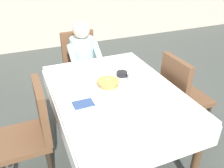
{
  "coord_description": "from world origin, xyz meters",
  "views": [
    {
      "loc": [
        -0.74,
        -1.71,
        1.85
      ],
      "look_at": [
        -0.02,
        0.02,
        0.79
      ],
      "focal_mm": 37.64,
      "sensor_mm": 36.0,
      "label": 1
    }
  ],
  "objects_px": {
    "spoon_near_edge": "(126,106)",
    "chair_right_side": "(181,92)",
    "fork_left_of_plate": "(89,92)",
    "syrup_pitcher": "(77,83)",
    "chair_left_side": "(33,128)",
    "breakfast_stack": "(108,83)",
    "cup_coffee": "(132,77)",
    "diner_person": "(83,57)",
    "bowl_butter": "(122,74)",
    "chair_diner": "(81,62)",
    "plate_breakfast": "(108,86)",
    "dining_table_main": "(115,97)",
    "knife_right_of_plate": "(127,84)"
  },
  "relations": [
    {
      "from": "bowl_butter",
      "to": "knife_right_of_plate",
      "type": "relative_size",
      "value": 0.55
    },
    {
      "from": "bowl_butter",
      "to": "chair_left_side",
      "type": "bearing_deg",
      "value": -166.96
    },
    {
      "from": "syrup_pitcher",
      "to": "spoon_near_edge",
      "type": "bearing_deg",
      "value": -58.66
    },
    {
      "from": "cup_coffee",
      "to": "spoon_near_edge",
      "type": "xyz_separation_m",
      "value": [
        -0.25,
        -0.37,
        -0.04
      ]
    },
    {
      "from": "syrup_pitcher",
      "to": "spoon_near_edge",
      "type": "xyz_separation_m",
      "value": [
        0.28,
        -0.47,
        -0.04
      ]
    },
    {
      "from": "diner_person",
      "to": "syrup_pitcher",
      "type": "bearing_deg",
      "value": 70.2
    },
    {
      "from": "spoon_near_edge",
      "to": "chair_right_side",
      "type": "bearing_deg",
      "value": 28.45
    },
    {
      "from": "syrup_pitcher",
      "to": "spoon_near_edge",
      "type": "distance_m",
      "value": 0.55
    },
    {
      "from": "chair_diner",
      "to": "diner_person",
      "type": "distance_m",
      "value": 0.21
    },
    {
      "from": "fork_left_of_plate",
      "to": "bowl_butter",
      "type": "bearing_deg",
      "value": -61.68
    },
    {
      "from": "chair_right_side",
      "to": "spoon_near_edge",
      "type": "height_order",
      "value": "chair_right_side"
    },
    {
      "from": "breakfast_stack",
      "to": "bowl_butter",
      "type": "height_order",
      "value": "breakfast_stack"
    },
    {
      "from": "chair_right_side",
      "to": "syrup_pitcher",
      "type": "relative_size",
      "value": 11.62
    },
    {
      "from": "chair_diner",
      "to": "syrup_pitcher",
      "type": "height_order",
      "value": "chair_diner"
    },
    {
      "from": "diner_person",
      "to": "breakfast_stack",
      "type": "bearing_deg",
      "value": 87.87
    },
    {
      "from": "plate_breakfast",
      "to": "breakfast_stack",
      "type": "xyz_separation_m",
      "value": [
        0.0,
        -0.0,
        0.04
      ]
    },
    {
      "from": "chair_left_side",
      "to": "syrup_pitcher",
      "type": "relative_size",
      "value": 11.62
    },
    {
      "from": "chair_diner",
      "to": "chair_right_side",
      "type": "xyz_separation_m",
      "value": [
        0.78,
        -1.17,
        0.0
      ]
    },
    {
      "from": "chair_diner",
      "to": "fork_left_of_plate",
      "type": "xyz_separation_m",
      "value": [
        -0.23,
        -1.13,
        0.21
      ]
    },
    {
      "from": "chair_diner",
      "to": "plate_breakfast",
      "type": "xyz_separation_m",
      "value": [
        -0.04,
        -1.11,
        0.22
      ]
    },
    {
      "from": "knife_right_of_plate",
      "to": "diner_person",
      "type": "bearing_deg",
      "value": 2.81
    },
    {
      "from": "chair_diner",
      "to": "plate_breakfast",
      "type": "bearing_deg",
      "value": 88.1
    },
    {
      "from": "breakfast_stack",
      "to": "cup_coffee",
      "type": "xyz_separation_m",
      "value": [
        0.27,
        0.03,
        -0.0
      ]
    },
    {
      "from": "bowl_butter",
      "to": "spoon_near_edge",
      "type": "bearing_deg",
      "value": -111.14
    },
    {
      "from": "knife_right_of_plate",
      "to": "bowl_butter",
      "type": "bearing_deg",
      "value": -14.3
    },
    {
      "from": "bowl_butter",
      "to": "syrup_pitcher",
      "type": "height_order",
      "value": "syrup_pitcher"
    },
    {
      "from": "chair_diner",
      "to": "spoon_near_edge",
      "type": "height_order",
      "value": "chair_diner"
    },
    {
      "from": "spoon_near_edge",
      "to": "bowl_butter",
      "type": "bearing_deg",
      "value": 77.6
    },
    {
      "from": "plate_breakfast",
      "to": "diner_person",
      "type": "bearing_deg",
      "value": 87.79
    },
    {
      "from": "chair_right_side",
      "to": "spoon_near_edge",
      "type": "xyz_separation_m",
      "value": [
        -0.79,
        -0.28,
        0.21
      ]
    },
    {
      "from": "diner_person",
      "to": "chair_right_side",
      "type": "height_order",
      "value": "diner_person"
    },
    {
      "from": "cup_coffee",
      "to": "plate_breakfast",
      "type": "bearing_deg",
      "value": -174.15
    },
    {
      "from": "diner_person",
      "to": "knife_right_of_plate",
      "type": "xyz_separation_m",
      "value": [
        0.15,
        -0.97,
        0.07
      ]
    },
    {
      "from": "dining_table_main",
      "to": "diner_person",
      "type": "distance_m",
      "value": 1.01
    },
    {
      "from": "plate_breakfast",
      "to": "spoon_near_edge",
      "type": "height_order",
      "value": "plate_breakfast"
    },
    {
      "from": "fork_left_of_plate",
      "to": "syrup_pitcher",
      "type": "bearing_deg",
      "value": 32.69
    },
    {
      "from": "syrup_pitcher",
      "to": "chair_right_side",
      "type": "bearing_deg",
      "value": -9.54
    },
    {
      "from": "chair_diner",
      "to": "diner_person",
      "type": "bearing_deg",
      "value": 90.0
    },
    {
      "from": "chair_diner",
      "to": "dining_table_main",
      "type": "bearing_deg",
      "value": 90.41
    },
    {
      "from": "breakfast_stack",
      "to": "bowl_butter",
      "type": "distance_m",
      "value": 0.27
    },
    {
      "from": "dining_table_main",
      "to": "chair_left_side",
      "type": "height_order",
      "value": "chair_left_side"
    },
    {
      "from": "diner_person",
      "to": "plate_breakfast",
      "type": "height_order",
      "value": "diner_person"
    },
    {
      "from": "diner_person",
      "to": "breakfast_stack",
      "type": "xyz_separation_m",
      "value": [
        -0.04,
        -0.95,
        0.12
      ]
    },
    {
      "from": "fork_left_of_plate",
      "to": "spoon_near_edge",
      "type": "distance_m",
      "value": 0.39
    },
    {
      "from": "breakfast_stack",
      "to": "spoon_near_edge",
      "type": "distance_m",
      "value": 0.35
    },
    {
      "from": "spoon_near_edge",
      "to": "dining_table_main",
      "type": "bearing_deg",
      "value": 93.86
    },
    {
      "from": "chair_diner",
      "to": "cup_coffee",
      "type": "distance_m",
      "value": 1.13
    },
    {
      "from": "bowl_butter",
      "to": "fork_left_of_plate",
      "type": "relative_size",
      "value": 0.61
    },
    {
      "from": "chair_diner",
      "to": "diner_person",
      "type": "xyz_separation_m",
      "value": [
        -0.0,
        -0.16,
        0.14
      ]
    },
    {
      "from": "diner_person",
      "to": "chair_right_side",
      "type": "xyz_separation_m",
      "value": [
        0.78,
        -1.01,
        -0.14
      ]
    }
  ]
}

